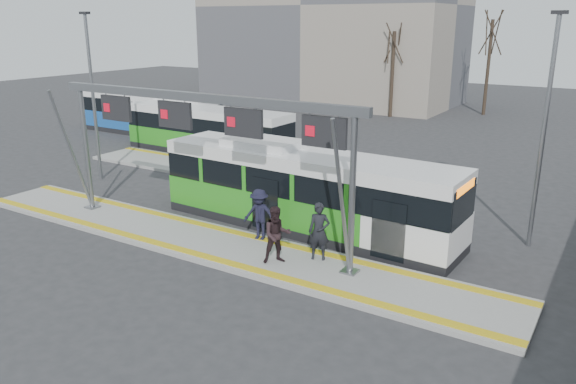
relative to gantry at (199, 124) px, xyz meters
The scene contains 18 objects.
ground 4.32m from the gantry, 36.20° to the right, with size 120.00×120.00×0.00m, color #2D2D30.
platform_main 4.25m from the gantry, 36.20° to the right, with size 22.00×3.00×0.15m, color gray.
platform_second 9.55m from the gantry, 115.25° to the left, with size 20.00×3.00×0.15m, color gray.
tactile_main 4.16m from the gantry, 36.20° to the right, with size 22.00×2.65×0.02m.
tactile_second 10.47m from the gantry, 112.32° to the left, with size 20.00×0.35×0.02m.
gantry is the anchor object (origin of this frame).
apartment_block 38.58m from the gantry, 110.90° to the left, with size 24.50×12.50×18.40m.
hero_bus 4.80m from the gantry, 50.21° to the left, with size 12.05×3.02×3.29m.
bg_bus_green 14.41m from the gantry, 129.15° to the left, with size 11.12×2.64×2.77m.
bg_bus_blue 21.26m from the gantry, 140.18° to the left, with size 11.09×2.49×2.89m.
passenger_a 5.55m from the gantry, ahead, with size 0.70×0.46×1.93m, color black.
passenger_b 4.77m from the gantry, ahead, with size 0.92×0.72×1.90m, color black.
passenger_c 3.82m from the gantry, 24.26° to the left, with size 1.21×0.69×1.87m, color black.
tree_left 29.93m from the gantry, 99.09° to the left, with size 1.40×1.40×7.80m.
tree_mid 34.81m from the gantry, 87.28° to the left, with size 1.40×1.40×8.84m.
tree_far 36.91m from the gantry, 119.05° to the left, with size 1.40×1.40×6.97m.
lamp_west 10.50m from the gantry, 159.70° to the left, with size 0.50×0.25×8.10m.
lamp_east 11.66m from the gantry, 29.29° to the left, with size 0.50×0.25×8.01m.
Camera 1 is at (12.36, -14.37, 7.71)m, focal length 35.00 mm.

